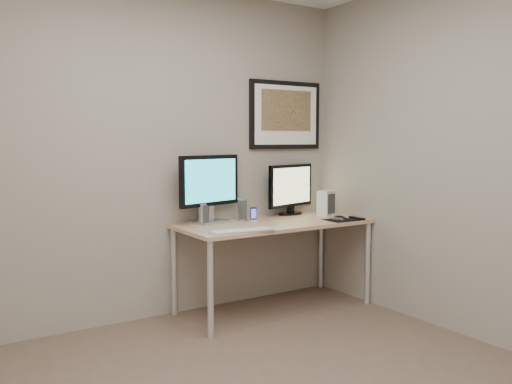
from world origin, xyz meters
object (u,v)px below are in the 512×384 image
Objects in this scene: speaker_right at (242,210)px; fan_unit at (326,203)px; monitor_tv at (291,188)px; monitor_large at (210,185)px; framed_art at (285,115)px; desk at (274,230)px; keyboard at (242,231)px; speaker_left at (202,214)px; phone_dock at (254,214)px.

fan_unit reaches higher than speaker_right.
monitor_large is at bearing 166.48° from monitor_tv.
fan_unit is at bearing 7.20° from speaker_right.
framed_art is at bearing 111.52° from fan_unit.
speaker_right reaches higher than desk.
framed_art reaches higher than speaker_right.
monitor_tv is 0.58m from speaker_right.
desk is at bearing -159.13° from monitor_tv.
keyboard reaches higher than desk.
monitor_large is at bearing 150.87° from fan_unit.
framed_art is at bearing 32.31° from speaker_right.
framed_art is at bearing 43.00° from keyboard.
fan_unit is at bearing -49.83° from framed_art.
monitor_large is 1.05× the size of monitor_tv.
speaker_left reaches higher than desk.
fan_unit is at bearing 23.44° from keyboard.
speaker_right is (-0.54, -0.14, -0.80)m from framed_art.
keyboard is (-0.82, -0.61, -0.88)m from framed_art.
phone_dock is at bearing 155.57° from fan_unit.
keyboard is at bearing -104.94° from monitor_large.
monitor_tv is at bearing 34.60° from phone_dock.
keyboard is (-0.84, -0.55, -0.23)m from monitor_tv.
framed_art is (0.35, 0.33, 0.96)m from desk.
monitor_tv is at bearing 115.94° from fan_unit.
speaker_left is 1.44× the size of phone_dock.
monitor_tv is 0.55m from phone_dock.
monitor_large reaches higher than fan_unit.
desk is at bearing -35.52° from speaker_left.
monitor_large is 0.24m from speaker_left.
monitor_tv is (0.02, -0.06, -0.65)m from framed_art.
desk is 0.55m from monitor_tv.
fan_unit is (1.07, 0.32, 0.10)m from keyboard.
speaker_right is (0.36, -0.02, 0.01)m from speaker_left.
desk is 0.55m from keyboard.
monitor_large is at bearing 95.81° from keyboard.
speaker_left is (-0.08, -0.03, -0.22)m from monitor_large.
keyboard is (-0.01, -0.52, -0.30)m from monitor_large.
fan_unit reaches higher than phone_dock.
speaker_right is at bearing -165.65° from framed_art.
desk is 0.21m from phone_dock.
monitor_large is 5.12× the size of phone_dock.
speaker_right is 1.62× the size of phone_dock.
monitor_tv is at bearing 39.65° from keyboard.
speaker_right is 0.39× the size of keyboard.
keyboard is at bearing -162.61° from monitor_tv.
speaker_left is 0.43m from phone_dock.
monitor_tv is 3.01× the size of speaker_right.
keyboard is (-0.29, -0.47, -0.09)m from speaker_right.
phone_dock is at bearing -178.31° from monitor_tv.
phone_dock is (0.06, -0.08, -0.04)m from speaker_right.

